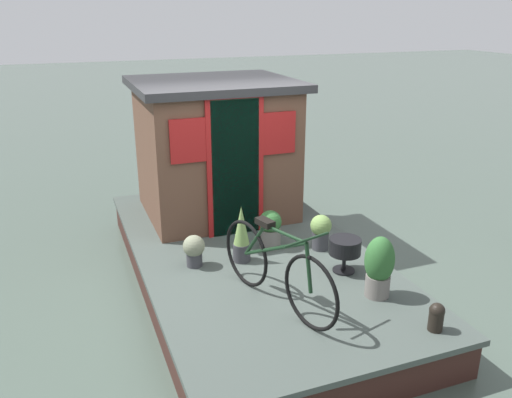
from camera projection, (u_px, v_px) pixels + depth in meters
The scene contains 11 objects.
ground_plane at pixel (250, 281), 6.38m from camera, with size 60.00×60.00×0.00m, color #47564C.
houseboat_deck at pixel (250, 265), 6.31m from camera, with size 4.90×2.60×0.43m.
houseboat_cabin at pixel (215, 148), 7.10m from camera, with size 1.86×2.08×1.82m.
bicycle at pixel (276, 268), 4.95m from camera, with size 1.62×0.59×0.84m.
potted_plant_thyme at pixel (270, 229), 6.21m from camera, with size 0.27×0.27×0.46m.
potted_plant_basil at pixel (321, 230), 6.17m from camera, with size 0.25×0.25×0.43m.
potted_plant_ivy at pixel (241, 235), 5.85m from camera, with size 0.20×0.20×0.66m.
potted_plant_mint at pixel (194, 249), 5.77m from camera, with size 0.24×0.24×0.36m.
potted_plant_succulent at pixel (379, 266), 5.12m from camera, with size 0.29×0.29×0.63m.
charcoal_grill at pixel (345, 248), 5.62m from camera, with size 0.34×0.34×0.38m.
mooring_bollard at pixel (436, 316), 4.62m from camera, with size 0.14×0.14×0.27m.
Camera 1 is at (-5.31, 1.96, 3.11)m, focal length 36.91 mm.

